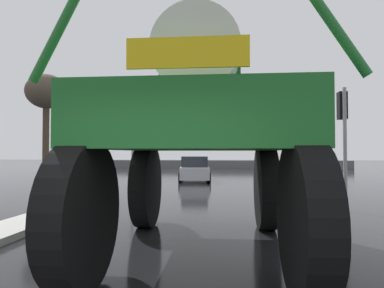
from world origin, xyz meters
TOP-DOWN VIEW (x-y plane):
  - ground_plane at (0.00, 18.00)m, footprint 120.00×120.00m
  - median_island at (-3.98, 4.70)m, footprint 1.14×8.38m
  - oversize_sprayer at (0.29, 4.05)m, footprint 4.21×5.67m
  - sedan_ahead at (-1.48, 18.82)m, footprint 2.26×4.27m
  - traffic_signal_near_left at (-4.89, 8.74)m, footprint 0.24×0.54m
  - traffic_signal_near_right at (4.22, 8.73)m, footprint 0.24×0.54m
  - streetlight_far_left at (-7.04, 24.64)m, footprint 2.00×0.24m
  - bare_tree_left at (-10.41, 17.28)m, footprint 2.45×2.45m
  - roadside_barrier at (0.00, 35.17)m, footprint 27.11×0.24m

SIDE VIEW (x-z plane):
  - ground_plane at x=0.00m, z-range 0.00..0.00m
  - median_island at x=-3.98m, z-range 0.00..0.15m
  - roadside_barrier at x=0.00m, z-range 0.00..0.90m
  - sedan_ahead at x=-1.48m, z-range -0.05..1.47m
  - oversize_sprayer at x=0.29m, z-range -0.25..4.46m
  - traffic_signal_near_left at x=-4.89m, z-range 0.76..4.08m
  - traffic_signal_near_right at x=4.22m, z-range 0.85..4.56m
  - streetlight_far_left at x=-7.04m, z-range 0.46..8.12m
  - bare_tree_left at x=-10.41m, z-range 2.06..8.60m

